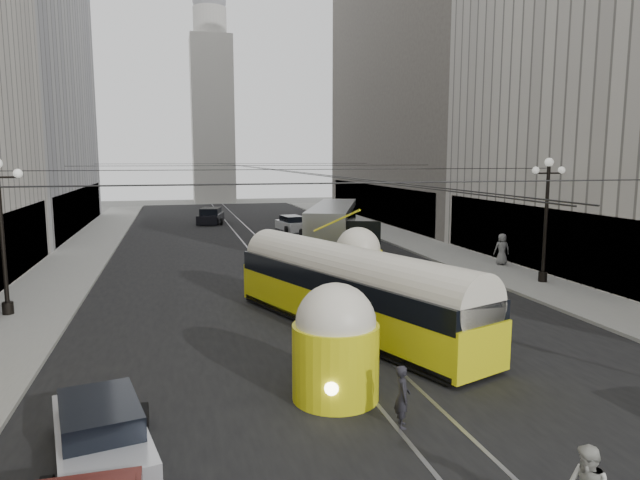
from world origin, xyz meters
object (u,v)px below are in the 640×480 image
city_bus (333,225)px  streetcar (350,290)px  sedan_silver (101,435)px  pedestrian_crossing_a (402,396)px  pedestrian_sidewalk_right (502,249)px

city_bus → streetcar: bearing=-103.7°
sedan_silver → pedestrian_crossing_a: (6.91, -0.05, 0.16)m
sedan_silver → pedestrian_crossing_a: size_ratio=2.96×
streetcar → pedestrian_crossing_a: size_ratio=9.07×
city_bus → pedestrian_sidewalk_right: (8.05, -8.84, -0.66)m
pedestrian_crossing_a → pedestrian_sidewalk_right: (13.72, 17.74, 0.32)m
streetcar → pedestrian_crossing_a: 7.93m
sedan_silver → pedestrian_crossing_a: 6.91m
sedan_silver → pedestrian_crossing_a: pedestrian_crossing_a is taller
pedestrian_crossing_a → pedestrian_sidewalk_right: size_ratio=0.82×
streetcar → city_bus: streetcar is taller
streetcar → city_bus: size_ratio=1.08×
sedan_silver → pedestrian_sidewalk_right: size_ratio=2.43×
streetcar → pedestrian_sidewalk_right: bearing=38.2°
streetcar → sedan_silver: streetcar is taller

